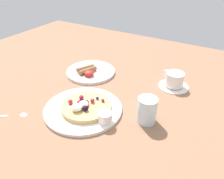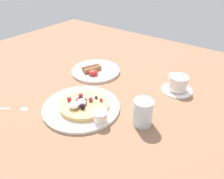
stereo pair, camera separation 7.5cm
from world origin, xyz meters
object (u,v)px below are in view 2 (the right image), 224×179
Objects in this scene: pancake_plate at (81,107)px; teaspoon at (13,108)px; coffee_cup at (178,82)px; breakfast_plate at (96,71)px; coffee_saucer at (177,90)px; water_glass at (143,112)px; syrup_ramekin at (100,116)px.

pancake_plate reaches higher than teaspoon.
breakfast_plate is at bearing -168.29° from coffee_cup.
coffee_cup reaches higher than breakfast_plate.
coffee_cup is (36.30, 7.52, 3.07)cm from breakfast_plate.
breakfast_plate reaches higher than coffee_saucer.
coffee_saucer is at bearing 87.44° from water_glass.
syrup_ramekin reaches higher than breakfast_plate.
syrup_ramekin is 35.99cm from coffee_cup.
syrup_ramekin is at bearing -142.81° from water_glass.
breakfast_plate is at bearing 82.39° from teaspoon.
pancake_plate is at bearing 168.76° from syrup_ramekin.
teaspoon is at bearing -156.63° from syrup_ramekin.
syrup_ramekin is 0.33× the size of teaspoon.
breakfast_plate is 1.80× the size of coffee_saucer.
syrup_ramekin is 13.64cm from water_glass.
breakfast_plate is at bearing 152.63° from water_glass.
breakfast_plate is at bearing 132.80° from syrup_ramekin.
water_glass reaches higher than teaspoon.
water_glass is (40.56, 21.06, 4.17)cm from teaspoon.
pancake_plate is 1.94× the size of teaspoon.
coffee_saucer is at bearing 70.59° from syrup_ramekin.
coffee_saucer is 1.39× the size of water_glass.
water_glass is (10.80, 8.19, 1.56)cm from syrup_ramekin.
teaspoon is (-41.55, -46.85, -3.44)cm from coffee_cup.
breakfast_plate is 39.68cm from teaspoon.
coffee_cup reaches higher than teaspoon.
breakfast_plate is at bearing 119.94° from pancake_plate.
coffee_cup is (11.79, 33.99, 0.83)cm from syrup_ramekin.
coffee_cup is (-0.16, 0.08, 3.30)cm from coffee_saucer.
coffee_saucer is 0.87× the size of teaspoon.
pancake_plate is 22.46cm from water_glass.
syrup_ramekin is 36.14cm from breakfast_plate.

